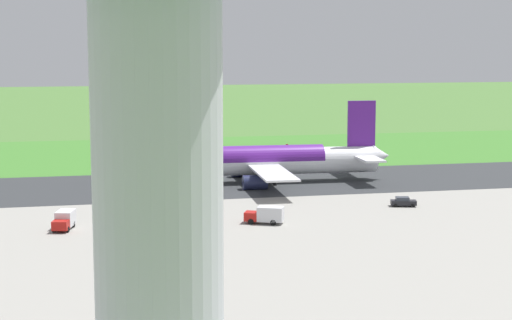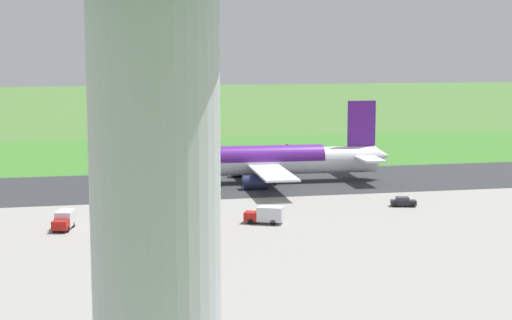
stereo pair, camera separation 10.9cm
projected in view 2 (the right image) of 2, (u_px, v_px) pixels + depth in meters
The scene contains 10 objects.
ground_plane at pixel (290, 182), 165.69m from camera, with size 800.00×800.00×0.00m, color #477233.
runway_asphalt at pixel (290, 182), 165.69m from camera, with size 600.00×32.60×0.06m, color #2D3033.
apron_concrete at pixel (402, 253), 109.13m from camera, with size 440.00×110.00×0.05m, color gray.
grass_verge_foreground at pixel (247, 154), 206.58m from camera, with size 600.00×80.00×0.04m, color #3C782B.
airliner_main at pixel (258, 161), 163.75m from camera, with size 54.11×44.22×15.88m.
service_truck_baggage at pixel (64, 220), 122.74m from camera, with size 3.56×6.17×2.65m.
service_car_followme at pixel (403, 202), 140.05m from camera, with size 4.52×2.83×1.62m.
service_truck_fuel at pixel (266, 215), 126.50m from camera, with size 6.21×4.43×2.65m.
no_stopping_sign at pixel (287, 148), 205.62m from camera, with size 0.60×0.10×2.68m.
traffic_cone_orange at pixel (255, 151), 210.66m from camera, with size 0.40×0.40×0.55m, color orange.
Camera 2 is at (41.02, 158.49, 26.72)m, focal length 59.21 mm.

